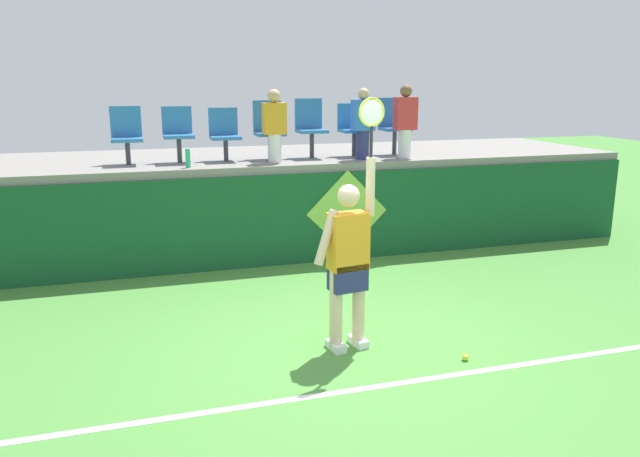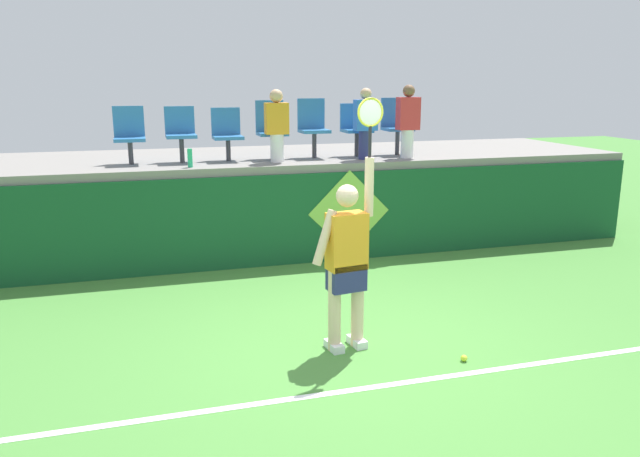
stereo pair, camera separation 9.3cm
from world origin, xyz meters
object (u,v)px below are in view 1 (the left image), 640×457
stadium_chair_0 (127,133)px  spectator_0 (405,120)px  tennis_player (348,258)px  stadium_chair_5 (353,126)px  water_bottle (188,158)px  stadium_chair_6 (393,123)px  stadium_chair_4 (310,125)px  stadium_chair_1 (178,131)px  spectator_1 (363,123)px  stadium_chair_2 (225,132)px  stadium_chair_3 (269,127)px  tennis_ball (465,357)px  spectator_2 (274,124)px

stadium_chair_0 → spectator_0: (4.20, -0.47, 0.14)m
tennis_player → stadium_chair_5: bearing=69.7°
water_bottle → stadium_chair_6: bearing=10.8°
stadium_chair_4 → stadium_chair_1: bearing=-179.8°
water_bottle → spectator_1: bearing=3.9°
stadium_chair_0 → stadium_chair_4: size_ratio=0.91×
spectator_0 → stadium_chair_4: bearing=161.5°
stadium_chair_2 → stadium_chair_3: size_ratio=0.88×
stadium_chair_0 → stadium_chair_5: (3.49, -0.01, 0.03)m
tennis_ball → spectator_0: bearing=74.1°
stadium_chair_3 → stadium_chair_0: bearing=-179.9°
stadium_chair_3 → stadium_chair_5: (1.38, -0.01, -0.01)m
water_bottle → stadium_chair_5: size_ratio=0.32×
stadium_chair_4 → water_bottle: bearing=-161.8°
stadium_chair_4 → spectator_1: 0.85m
water_bottle → stadium_chair_0: 1.08m
stadium_chair_6 → spectator_0: (-0.00, -0.47, 0.08)m
spectator_0 → spectator_1: (-0.71, 0.01, -0.03)m
stadium_chair_0 → stadium_chair_6: bearing=0.0°
tennis_player → stadium_chair_6: (2.16, 3.94, 1.03)m
stadium_chair_6 → stadium_chair_4: bearing=180.0°
tennis_player → stadium_chair_2: 4.10m
stadium_chair_0 → stadium_chair_1: 0.73m
spectator_0 → spectator_1: spectator_0 is taller
stadium_chair_6 → spectator_1: size_ratio=0.85×
stadium_chair_3 → spectator_1: spectator_1 is taller
stadium_chair_5 → stadium_chair_4: bearing=179.4°
tennis_player → stadium_chair_2: tennis_player is taller
stadium_chair_5 → stadium_chair_2: bearing=179.9°
stadium_chair_3 → stadium_chair_4: bearing=-0.1°
stadium_chair_4 → stadium_chair_5: stadium_chair_4 is taller
stadium_chair_0 → spectator_0: 4.23m
tennis_player → stadium_chair_3: 4.07m
stadium_chair_4 → spectator_2: 0.79m
stadium_chair_3 → stadium_chair_5: size_ratio=1.07×
stadium_chair_1 → stadium_chair_5: stadium_chair_5 is taller
stadium_chair_6 → tennis_player: bearing=-118.8°
stadium_chair_4 → stadium_chair_6: size_ratio=1.00×
stadium_chair_1 → spectator_0: size_ratio=0.73×
stadium_chair_0 → tennis_player: bearing=-62.7°
spectator_1 → stadium_chair_1: bearing=170.5°
stadium_chair_0 → spectator_1: 3.53m
stadium_chair_0 → spectator_1: size_ratio=0.77×
water_bottle → stadium_chair_4: 2.12m
tennis_ball → stadium_chair_6: (1.16, 4.57, 1.95)m
tennis_ball → stadium_chair_4: (-0.25, 4.57, 1.95)m
tennis_player → stadium_chair_4: bearing=79.3°
stadium_chair_3 → spectator_2: (-0.00, -0.41, 0.07)m
tennis_ball → stadium_chair_1: 5.45m
tennis_ball → spectator_0: size_ratio=0.06×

